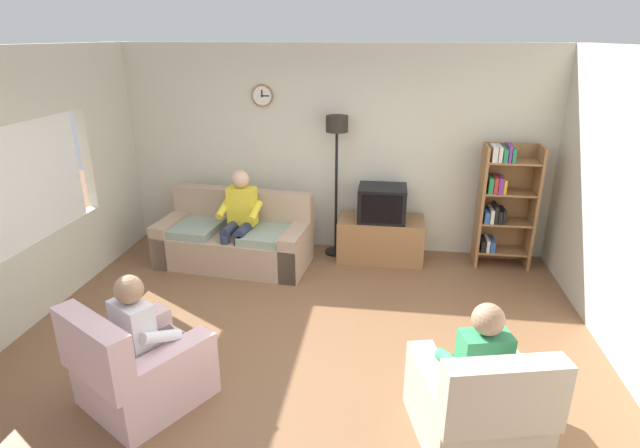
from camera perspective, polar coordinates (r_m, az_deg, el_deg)
The scene contains 12 objects.
ground_plane at distance 4.82m, azimuth -2.14°, elevation -14.56°, with size 12.00×12.00×0.00m, color brown.
back_wall_assembly at distance 6.72m, azimuth 1.67°, elevation 8.41°, with size 6.20×0.17×2.70m.
couch at distance 6.54m, azimuth -9.64°, elevation -1.78°, with size 1.98×1.07×0.90m.
tv_stand at distance 6.61m, azimuth 6.89°, elevation -1.69°, with size 1.10×0.56×0.56m.
tv at distance 6.42m, azimuth 7.07°, elevation 2.36°, with size 0.60×0.49×0.44m.
bookshelf at distance 6.65m, azimuth 20.04°, elevation 2.35°, with size 0.68×0.36×1.57m.
floor_lamp at distance 6.40m, azimuth 1.91°, elevation 8.67°, with size 0.28×0.28×1.85m.
armchair_near_window at distance 4.38m, azimuth -19.75°, elevation -15.38°, with size 1.14×1.17×0.90m.
armchair_near_bookshelf at distance 3.98m, azimuth 17.37°, elevation -19.24°, with size 0.99×1.05×0.90m.
person_on_couch at distance 6.28m, azimuth -9.17°, elevation 1.04°, with size 0.54×0.56×1.24m.
person_in_left_armchair at distance 4.25m, azimuth -19.24°, elevation -11.45°, with size 0.61×0.63×1.12m.
person_in_right_armchair at distance 3.85m, azimuth 17.37°, elevation -14.80°, with size 0.57×0.59×1.12m.
Camera 1 is at (0.72, -3.87, 2.78)m, focal length 28.14 mm.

